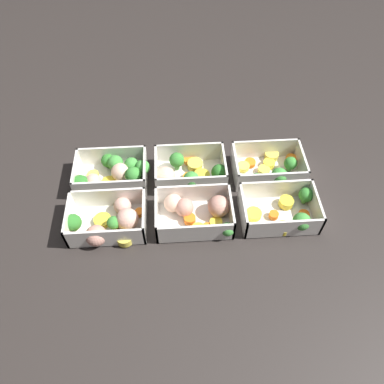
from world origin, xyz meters
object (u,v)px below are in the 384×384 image
object	(u,v)px
container_near_center	(188,173)
container_far_left	(284,211)
container_near_left	(269,168)
container_near_right	(114,173)
container_far_center	(197,212)
container_far_right	(109,222)

from	to	relation	value
container_near_center	container_far_left	size ratio (longest dim) A/B	1.08
container_near_left	container_far_left	bearing A→B (deg)	94.05
container_far_left	container_near_center	bearing A→B (deg)	-30.99
container_near_center	container_near_right	bearing A→B (deg)	-2.86
container_near_right	container_far_center	size ratio (longest dim) A/B	1.06
container_far_right	container_far_center	bearing A→B (deg)	-176.03
container_far_left	container_far_center	world-z (taller)	same
container_near_right	container_far_center	distance (m)	0.23
container_far_center	container_far_left	bearing A→B (deg)	177.35
container_far_left	container_far_right	xyz separation A→B (m)	(0.39, 0.00, 0.00)
container_near_left	container_far_center	world-z (taller)	same
container_near_left	container_far_center	bearing A→B (deg)	32.84
container_near_right	container_far_center	xyz separation A→B (m)	(-0.19, 0.13, -0.00)
container_near_center	container_near_right	world-z (taller)	same
container_near_left	container_near_right	xyz separation A→B (m)	(0.38, -0.01, 0.00)
container_near_center	container_far_right	world-z (taller)	same
container_near_right	container_far_left	size ratio (longest dim) A/B	1.08
container_near_left	container_near_center	bearing A→B (deg)	0.96
container_far_left	container_near_right	bearing A→B (deg)	-19.15
container_near_left	container_far_right	distance (m)	0.40
container_near_left	container_far_center	xyz separation A→B (m)	(0.19, 0.12, 0.00)
container_near_left	container_near_right	distance (m)	0.38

